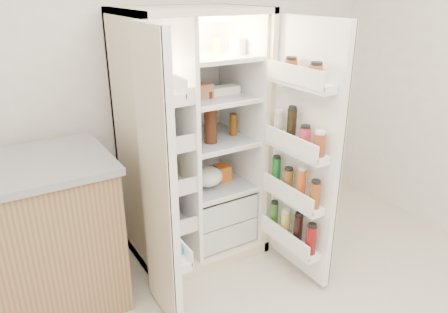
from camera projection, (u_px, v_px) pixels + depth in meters
wall_back at (156, 69)px, 3.14m from camera, size 4.00×0.02×2.70m
refrigerator at (192, 157)px, 3.14m from camera, size 0.92×0.70×1.80m
freezer_door at (159, 185)px, 2.36m from camera, size 0.15×0.40×1.72m
fridge_door at (304, 159)px, 2.77m from camera, size 0.17×0.58×1.72m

